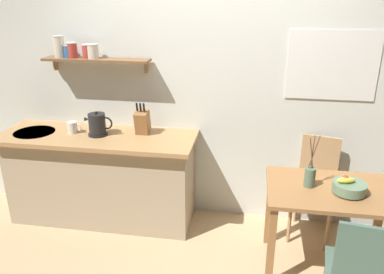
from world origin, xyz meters
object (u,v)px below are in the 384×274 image
at_px(fruit_bowl, 349,187).
at_px(knife_block, 142,121).
at_px(coffee_mug_by_sink, 73,127).
at_px(electric_kettle, 98,125).
at_px(dining_chair_far, 316,184).
at_px(dining_chair_near, 358,272).
at_px(twig_vase, 310,176).
at_px(dining_table, 333,203).

relative_size(fruit_bowl, knife_block, 0.80).
distance_m(fruit_bowl, coffee_mug_by_sink, 2.44).
height_order(fruit_bowl, electric_kettle, electric_kettle).
bearing_deg(dining_chair_far, fruit_bowl, -77.19).
xyz_separation_m(dining_chair_near, coffee_mug_by_sink, (-2.36, 1.07, 0.45)).
relative_size(dining_chair_far, knife_block, 3.01).
relative_size(dining_chair_near, electric_kettle, 3.44).
distance_m(dining_chair_far, twig_vase, 0.63).
xyz_separation_m(dining_chair_near, fruit_bowl, (0.02, 0.59, 0.29)).
bearing_deg(knife_block, dining_chair_near, -33.99).
bearing_deg(coffee_mug_by_sink, knife_block, 7.81).
height_order(dining_table, fruit_bowl, fruit_bowl).
height_order(twig_vase, knife_block, knife_block).
bearing_deg(dining_table, electric_kettle, 168.50).
distance_m(twig_vase, coffee_mug_by_sink, 2.15).
distance_m(electric_kettle, coffee_mug_by_sink, 0.26).
relative_size(twig_vase, coffee_mug_by_sink, 3.11).
relative_size(dining_table, dining_chair_far, 1.10).
bearing_deg(knife_block, fruit_bowl, -18.09).
bearing_deg(dining_chair_near, dining_chair_far, 95.31).
relative_size(dining_table, electric_kettle, 3.85).
xyz_separation_m(dining_table, fruit_bowl, (0.09, -0.05, 0.18)).
xyz_separation_m(dining_table, dining_chair_far, (-0.05, 0.53, -0.11)).
bearing_deg(knife_block, dining_table, -17.53).
relative_size(electric_kettle, coffee_mug_by_sink, 1.96).
bearing_deg(coffee_mug_by_sink, twig_vase, -11.12).
bearing_deg(coffee_mug_by_sink, dining_table, -10.64).
bearing_deg(electric_kettle, dining_chair_far, 3.40).
height_order(dining_table, electric_kettle, electric_kettle).
bearing_deg(fruit_bowl, dining_chair_far, 102.81).
bearing_deg(electric_kettle, knife_block, 14.90).
bearing_deg(electric_kettle, coffee_mug_by_sink, 176.41).
xyz_separation_m(electric_kettle, coffee_mug_by_sink, (-0.25, 0.02, -0.05)).
height_order(fruit_bowl, coffee_mug_by_sink, coffee_mug_by_sink).
xyz_separation_m(dining_table, twig_vase, (-0.19, 0.02, 0.21)).
distance_m(dining_table, dining_chair_far, 0.55).
bearing_deg(dining_table, coffee_mug_by_sink, 169.36).
bearing_deg(twig_vase, dining_table, -5.24).
bearing_deg(dining_chair_near, coffee_mug_by_sink, 155.71).
xyz_separation_m(dining_chair_far, twig_vase, (-0.14, -0.52, 0.32)).
height_order(electric_kettle, knife_block, knife_block).
bearing_deg(electric_kettle, twig_vase, -12.13).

